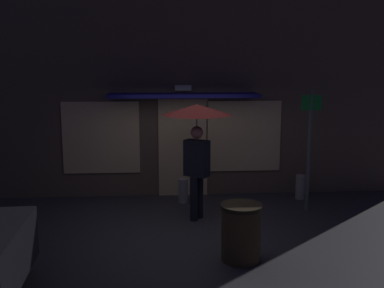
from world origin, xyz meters
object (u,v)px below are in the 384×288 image
at_px(sidewalk_bollard, 183,191).
at_px(trash_bin, 241,232).
at_px(person_with_umbrella, 197,126).
at_px(street_sign_post, 309,143).
at_px(sidewalk_bollard_2, 300,187).

distance_m(sidewalk_bollard, trash_bin, 3.04).
height_order(person_with_umbrella, street_sign_post, street_sign_post).
bearing_deg(sidewalk_bollard_2, person_with_umbrella, -154.32).
xyz_separation_m(sidewalk_bollard, trash_bin, (0.73, -2.94, 0.18)).
distance_m(street_sign_post, sidewalk_bollard, 2.83).
bearing_deg(sidewalk_bollard, person_with_umbrella, -79.03).
distance_m(person_with_umbrella, trash_bin, 2.38).
bearing_deg(sidewalk_bollard, street_sign_post, -15.83).
height_order(street_sign_post, trash_bin, street_sign_post).
relative_size(person_with_umbrella, sidewalk_bollard, 4.21).
distance_m(street_sign_post, trash_bin, 3.00).
bearing_deg(sidewalk_bollard_2, trash_bin, -121.75).
bearing_deg(trash_bin, sidewalk_bollard, 103.96).
xyz_separation_m(street_sign_post, trash_bin, (-1.76, -2.24, -0.95)).
bearing_deg(street_sign_post, trash_bin, -128.25).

